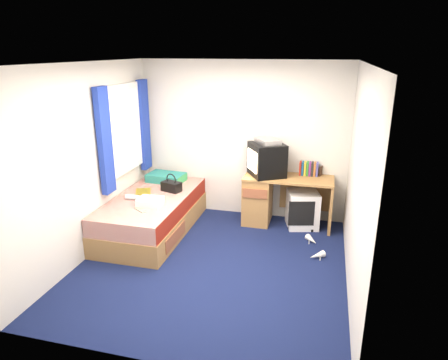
% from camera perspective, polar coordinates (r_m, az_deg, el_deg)
% --- Properties ---
extents(ground, '(3.40, 3.40, 0.00)m').
position_cam_1_polar(ground, '(5.06, -1.65, -11.89)').
color(ground, '#0C1438').
rests_on(ground, ground).
extents(room_shell, '(3.40, 3.40, 3.40)m').
position_cam_1_polar(room_shell, '(4.51, -1.81, 4.26)').
color(room_shell, white).
rests_on(room_shell, ground).
extents(bed, '(1.01, 2.00, 0.54)m').
position_cam_1_polar(bed, '(5.89, -10.13, -4.79)').
color(bed, '#AD7F48').
rests_on(bed, ground).
extents(pillow, '(0.60, 0.41, 0.12)m').
position_cam_1_polar(pillow, '(6.39, -8.25, 0.37)').
color(pillow, '#175C9A').
rests_on(pillow, bed).
extents(desk, '(1.30, 0.55, 0.75)m').
position_cam_1_polar(desk, '(6.08, 6.49, -2.46)').
color(desk, '#AD7F48').
rests_on(desk, ground).
extents(storage_cube, '(0.53, 0.53, 0.54)m').
position_cam_1_polar(storage_cube, '(6.06, 11.14, -4.11)').
color(storage_cube, white).
rests_on(storage_cube, ground).
extents(crt_tv, '(0.63, 0.65, 0.48)m').
position_cam_1_polar(crt_tv, '(5.91, 6.12, 2.92)').
color(crt_tv, black).
rests_on(crt_tv, desk).
extents(vcr, '(0.43, 0.46, 0.07)m').
position_cam_1_polar(vcr, '(5.84, 6.25, 5.55)').
color(vcr, '#AFAEB1').
rests_on(vcr, crt_tv).
extents(book_row, '(0.27, 0.13, 0.20)m').
position_cam_1_polar(book_row, '(6.05, 12.00, 1.59)').
color(book_row, maroon).
rests_on(book_row, desk).
extents(picture_frame, '(0.05, 0.12, 0.14)m').
position_cam_1_polar(picture_frame, '(6.08, 13.65, 1.25)').
color(picture_frame, black).
rests_on(picture_frame, desk).
extents(pink_water_bottle, '(0.08, 0.08, 0.22)m').
position_cam_1_polar(pink_water_bottle, '(5.85, 8.35, 1.33)').
color(pink_water_bottle, '#ED2141').
rests_on(pink_water_bottle, desk).
extents(aerosol_can, '(0.06, 0.06, 0.19)m').
position_cam_1_polar(aerosol_can, '(5.94, 7.89, 1.50)').
color(aerosol_can, white).
rests_on(aerosol_can, desk).
extents(handbag, '(0.32, 0.24, 0.27)m').
position_cam_1_polar(handbag, '(5.92, -7.52, -0.86)').
color(handbag, black).
rests_on(handbag, bed).
extents(towel, '(0.32, 0.27, 0.10)m').
position_cam_1_polar(towel, '(5.44, -10.52, -3.08)').
color(towel, silver).
rests_on(towel, bed).
extents(magazine, '(0.31, 0.34, 0.01)m').
position_cam_1_polar(magazine, '(5.98, -11.47, -1.63)').
color(magazine, yellow).
rests_on(magazine, bed).
extents(water_bottle, '(0.20, 0.07, 0.07)m').
position_cam_1_polar(water_bottle, '(5.70, -12.92, -2.42)').
color(water_bottle, silver).
rests_on(water_bottle, bed).
extents(colour_swatch_fan, '(0.21, 0.18, 0.01)m').
position_cam_1_polar(colour_swatch_fan, '(5.32, -11.89, -4.20)').
color(colour_swatch_fan, orange).
rests_on(colour_swatch_fan, bed).
extents(remote_control, '(0.12, 0.17, 0.02)m').
position_cam_1_polar(remote_control, '(5.48, -12.24, -3.50)').
color(remote_control, black).
rests_on(remote_control, bed).
extents(window_assembly, '(0.11, 1.42, 1.40)m').
position_cam_1_polar(window_assembly, '(5.92, -13.94, 6.76)').
color(window_assembly, silver).
rests_on(window_assembly, room_shell).
extents(white_heels, '(0.29, 0.65, 0.09)m').
position_cam_1_polar(white_heels, '(5.48, 12.76, -9.39)').
color(white_heels, silver).
rests_on(white_heels, ground).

